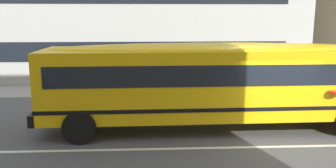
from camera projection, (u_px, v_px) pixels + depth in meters
The scene contains 4 objects.
ground_plane at pixel (285, 147), 10.11m from camera, with size 400.00×400.00×0.00m, color #4C4C4F.
sidewalk_far at pixel (225, 89), 18.32m from camera, with size 120.00×3.00×0.01m, color gray.
lane_centreline at pixel (285, 146), 10.11m from camera, with size 110.00×0.16×0.01m, color silver.
school_bus at pixel (219, 78), 11.60m from camera, with size 13.27×3.15×2.96m.
Camera 1 is at (-3.98, -9.38, 3.78)m, focal length 36.14 mm.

